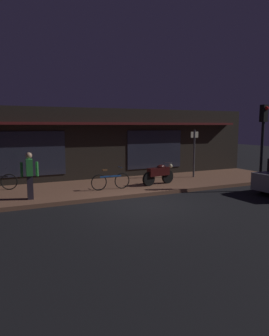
# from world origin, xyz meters

# --- Properties ---
(ground_plane) EXTENTS (60.00, 60.00, 0.00)m
(ground_plane) POSITION_xyz_m (0.00, 0.00, 0.00)
(ground_plane) COLOR black
(sidewalk_slab) EXTENTS (18.00, 4.00, 0.15)m
(sidewalk_slab) POSITION_xyz_m (0.00, 3.00, 0.07)
(sidewalk_slab) COLOR brown
(sidewalk_slab) RESTS_ON ground_plane
(storefront_building) EXTENTS (18.00, 3.30, 3.60)m
(storefront_building) POSITION_xyz_m (0.00, 6.39, 1.80)
(storefront_building) COLOR black
(storefront_building) RESTS_ON ground_plane
(motorcycle) EXTENTS (1.69, 0.61, 0.97)m
(motorcycle) POSITION_xyz_m (1.94, 2.35, 0.65)
(motorcycle) COLOR black
(motorcycle) RESTS_ON sidewalk_slab
(bicycle_extra) EXTENTS (1.66, 0.42, 0.91)m
(bicycle_extra) POSITION_xyz_m (-0.41, 2.21, 0.51)
(bicycle_extra) COLOR black
(bicycle_extra) RESTS_ON sidewalk_slab
(person_photographer) EXTENTS (0.62, 0.40, 1.67)m
(person_photographer) POSITION_xyz_m (-3.61, 1.86, 1.03)
(person_photographer) COLOR #28232D
(person_photographer) RESTS_ON sidewalk_slab
(sign_post) EXTENTS (0.44, 0.09, 2.40)m
(sign_post) POSITION_xyz_m (4.58, 3.39, 1.51)
(sign_post) COLOR #47474C
(sign_post) RESTS_ON sidewalk_slab
(traffic_light_pole) EXTENTS (0.24, 0.33, 3.60)m
(traffic_light_pole) POSITION_xyz_m (5.46, -0.11, 2.48)
(traffic_light_pole) COLOR black
(traffic_light_pole) RESTS_ON ground_plane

